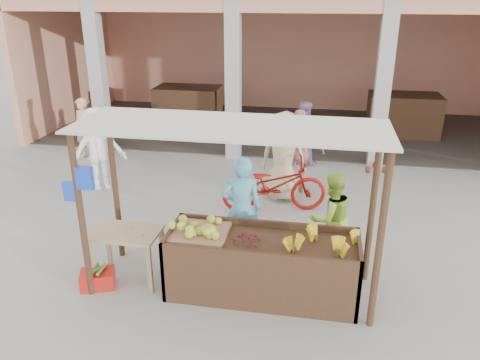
% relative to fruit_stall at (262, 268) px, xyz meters
% --- Properties ---
extents(ground, '(60.00, 60.00, 0.00)m').
position_rel_fruit_stall_xyz_m(ground, '(-0.50, 0.00, -0.40)').
color(ground, gray).
rests_on(ground, ground).
extents(market_building, '(14.40, 6.40, 4.20)m').
position_rel_fruit_stall_xyz_m(market_building, '(-0.45, 8.93, 2.30)').
color(market_building, '#E69D78').
rests_on(market_building, ground).
extents(fruit_stall, '(2.60, 0.95, 0.80)m').
position_rel_fruit_stall_xyz_m(fruit_stall, '(0.00, 0.00, 0.00)').
color(fruit_stall, '#472E1C').
rests_on(fruit_stall, ground).
extents(stall_awning, '(4.09, 1.35, 2.39)m').
position_rel_fruit_stall_xyz_m(stall_awning, '(-0.51, 0.06, 1.58)').
color(stall_awning, '#472E1C').
rests_on(stall_awning, ground).
extents(banana_heap, '(0.97, 0.53, 0.18)m').
position_rel_fruit_stall_xyz_m(banana_heap, '(0.82, -0.01, 0.49)').
color(banana_heap, yellow).
rests_on(banana_heap, fruit_stall).
extents(melon_tray, '(0.83, 0.72, 0.21)m').
position_rel_fruit_stall_xyz_m(melon_tray, '(-0.92, 0.04, 0.50)').
color(melon_tray, '#9A714F').
rests_on(melon_tray, fruit_stall).
extents(berry_heap, '(0.45, 0.37, 0.14)m').
position_rel_fruit_stall_xyz_m(berry_heap, '(-0.18, -0.03, 0.47)').
color(berry_heap, maroon).
rests_on(berry_heap, fruit_stall).
extents(side_table, '(0.97, 0.65, 0.78)m').
position_rel_fruit_stall_xyz_m(side_table, '(-1.96, -0.00, 0.24)').
color(side_table, tan).
rests_on(side_table, ground).
extents(papaya_pile, '(0.66, 0.37, 0.19)m').
position_rel_fruit_stall_xyz_m(papaya_pile, '(-1.96, -0.00, 0.47)').
color(papaya_pile, '#4F8C2D').
rests_on(papaya_pile, side_table).
extents(red_crate, '(0.55, 0.48, 0.24)m').
position_rel_fruit_stall_xyz_m(red_crate, '(-2.33, -0.28, -0.28)').
color(red_crate, red).
rests_on(red_crate, ground).
extents(plantain_bundle, '(0.36, 0.25, 0.07)m').
position_rel_fruit_stall_xyz_m(plantain_bundle, '(-2.33, -0.28, -0.12)').
color(plantain_bundle, '#568A32').
rests_on(plantain_bundle, red_crate).
extents(produce_sacks, '(0.87, 0.81, 0.66)m').
position_rel_fruit_stall_xyz_m(produce_sacks, '(2.01, 5.21, -0.07)').
color(produce_sacks, maroon).
rests_on(produce_sacks, ground).
extents(vendor_blue, '(0.79, 0.65, 1.83)m').
position_rel_fruit_stall_xyz_m(vendor_blue, '(-0.44, 0.83, 0.52)').
color(vendor_blue, '#5AB8D9').
rests_on(vendor_blue, ground).
extents(vendor_green, '(0.86, 0.73, 1.55)m').
position_rel_fruit_stall_xyz_m(vendor_green, '(0.91, 1.03, 0.37)').
color(vendor_green, '#A2CA3E').
rests_on(vendor_green, ground).
extents(motorcycle, '(1.19, 2.20, 1.09)m').
position_rel_fruit_stall_xyz_m(motorcycle, '(-0.14, 2.69, 0.14)').
color(motorcycle, maroon).
rests_on(motorcycle, ground).
extents(shopper_a, '(1.33, 1.26, 1.91)m').
position_rel_fruit_stall_xyz_m(shopper_a, '(-3.88, 3.11, 0.55)').
color(shopper_a, white).
rests_on(shopper_a, ground).
extents(shopper_b, '(1.16, 0.70, 1.88)m').
position_rel_fruit_stall_xyz_m(shopper_b, '(0.26, 3.71, 0.54)').
color(shopper_b, pink).
rests_on(shopper_b, ground).
extents(shopper_c, '(1.02, 0.72, 2.01)m').
position_rel_fruit_stall_xyz_m(shopper_c, '(-0.03, 3.28, 0.60)').
color(shopper_c, tan).
rests_on(shopper_c, ground).
extents(shopper_e, '(0.71, 0.62, 1.60)m').
position_rel_fruit_stall_xyz_m(shopper_e, '(-5.17, 4.91, 0.40)').
color(shopper_e, '#F5B289').
rests_on(shopper_e, ground).
extents(shopper_f, '(0.87, 0.55, 1.70)m').
position_rel_fruit_stall_xyz_m(shopper_f, '(0.24, 5.50, 0.45)').
color(shopper_f, '#9379A2').
rests_on(shopper_f, ground).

